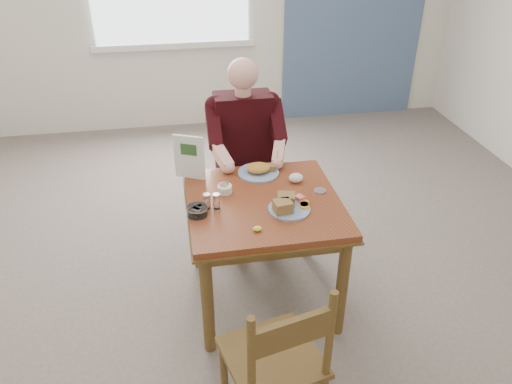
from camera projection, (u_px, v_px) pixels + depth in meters
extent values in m
plane|color=#61554E|center=(263.00, 295.00, 3.34)|extent=(6.00, 6.00, 0.00)
ellipsoid|color=yellow|center=(257.00, 229.00, 2.68)|extent=(0.06, 0.05, 0.03)
ellipsoid|color=white|center=(296.00, 178.00, 3.13)|extent=(0.11, 0.10, 0.06)
cylinder|color=silver|center=(320.00, 191.00, 3.04)|extent=(0.09, 0.09, 0.01)
cube|color=white|center=(174.00, 46.00, 5.31)|extent=(1.72, 0.04, 0.06)
cube|color=brown|center=(264.00, 203.00, 2.97)|extent=(0.90, 0.90, 0.04)
cube|color=brown|center=(264.00, 207.00, 2.98)|extent=(0.92, 0.92, 0.01)
cylinder|color=brown|center=(208.00, 303.00, 2.77)|extent=(0.07, 0.07, 0.71)
cylinder|color=brown|center=(342.00, 287.00, 2.89)|extent=(0.07, 0.07, 0.71)
cylinder|color=brown|center=(197.00, 225.00, 3.43)|extent=(0.07, 0.07, 0.71)
cylinder|color=brown|center=(307.00, 214.00, 3.55)|extent=(0.07, 0.07, 0.71)
cube|color=brown|center=(277.00, 252.00, 2.67)|extent=(0.80, 0.03, 0.08)
cube|color=brown|center=(253.00, 181.00, 3.33)|extent=(0.80, 0.03, 0.08)
cube|color=brown|center=(199.00, 219.00, 2.94)|extent=(0.03, 0.80, 0.08)
cube|color=brown|center=(326.00, 207.00, 3.06)|extent=(0.03, 0.80, 0.08)
cylinder|color=brown|center=(225.00, 223.00, 3.68)|extent=(0.04, 0.04, 0.45)
cylinder|color=brown|center=(272.00, 218.00, 3.73)|extent=(0.04, 0.04, 0.45)
cylinder|color=brown|center=(219.00, 198.00, 3.98)|extent=(0.04, 0.04, 0.45)
cylinder|color=brown|center=(263.00, 193.00, 4.04)|extent=(0.04, 0.04, 0.45)
cube|color=brown|center=(244.00, 180.00, 3.74)|extent=(0.42, 0.42, 0.03)
cylinder|color=brown|center=(217.00, 144.00, 3.74)|extent=(0.04, 0.04, 0.50)
cylinder|color=brown|center=(264.00, 140.00, 3.79)|extent=(0.04, 0.04, 0.50)
cube|color=brown|center=(240.00, 130.00, 3.72)|extent=(0.38, 0.03, 0.14)
cylinder|color=brown|center=(224.00, 375.00, 2.52)|extent=(0.05, 0.05, 0.45)
cylinder|color=brown|center=(288.00, 353.00, 2.64)|extent=(0.05, 0.05, 0.45)
cube|color=brown|center=(272.00, 357.00, 2.31)|extent=(0.50, 0.50, 0.03)
cylinder|color=brown|center=(251.00, 364.00, 1.99)|extent=(0.04, 0.04, 0.50)
cylinder|color=brown|center=(330.00, 337.00, 2.11)|extent=(0.04, 0.04, 0.50)
cube|color=brown|center=(293.00, 332.00, 2.00)|extent=(0.38, 0.12, 0.14)
cube|color=gray|center=(233.00, 181.00, 3.58)|extent=(0.13, 0.38, 0.12)
cube|color=gray|center=(261.00, 178.00, 3.61)|extent=(0.13, 0.38, 0.12)
cube|color=gray|center=(238.00, 229.00, 3.58)|extent=(0.10, 0.10, 0.48)
cube|color=gray|center=(265.00, 226.00, 3.61)|extent=(0.10, 0.10, 0.48)
cube|color=black|center=(243.00, 133.00, 3.57)|extent=(0.40, 0.22, 0.58)
sphere|color=black|center=(216.00, 106.00, 3.43)|extent=(0.15, 0.15, 0.15)
sphere|color=black|center=(270.00, 102.00, 3.48)|extent=(0.15, 0.15, 0.15)
cylinder|color=#E29F8F|center=(243.00, 92.00, 3.39)|extent=(0.11, 0.11, 0.08)
sphere|color=#E29F8F|center=(243.00, 74.00, 3.33)|extent=(0.21, 0.21, 0.21)
cube|color=black|center=(214.00, 126.00, 3.38)|extent=(0.09, 0.29, 0.27)
cube|color=black|center=(277.00, 121.00, 3.44)|extent=(0.09, 0.29, 0.27)
sphere|color=black|center=(216.00, 147.00, 3.33)|extent=(0.09, 0.09, 0.09)
sphere|color=black|center=(280.00, 142.00, 3.40)|extent=(0.09, 0.09, 0.09)
cube|color=#E29F8F|center=(222.00, 157.00, 3.28)|extent=(0.14, 0.23, 0.14)
cube|color=#E29F8F|center=(279.00, 152.00, 3.33)|extent=(0.14, 0.23, 0.14)
sphere|color=#E29F8F|center=(229.00, 168.00, 3.22)|extent=(0.08, 0.08, 0.08)
sphere|color=#E29F8F|center=(277.00, 163.00, 3.27)|extent=(0.08, 0.08, 0.08)
cylinder|color=silver|center=(277.00, 157.00, 3.25)|extent=(0.01, 0.05, 0.12)
cylinder|color=white|center=(289.00, 209.00, 2.86)|extent=(0.24, 0.24, 0.01)
cube|color=tan|center=(283.00, 207.00, 2.81)|extent=(0.11, 0.10, 0.07)
cube|color=tan|center=(286.00, 199.00, 2.87)|extent=(0.12, 0.11, 0.07)
cylinder|color=orange|center=(304.00, 206.00, 2.87)|extent=(0.07, 0.07, 0.01)
cylinder|color=orange|center=(304.00, 204.00, 2.88)|extent=(0.06, 0.06, 0.01)
cylinder|color=orange|center=(304.00, 203.00, 2.90)|extent=(0.07, 0.07, 0.01)
cube|color=#E66D71|center=(300.00, 198.00, 2.93)|extent=(0.06, 0.07, 0.03)
cylinder|color=white|center=(258.00, 173.00, 3.23)|extent=(0.30, 0.30, 0.01)
ellipsoid|color=gold|center=(258.00, 168.00, 3.21)|extent=(0.17, 0.15, 0.06)
cube|color=tan|center=(267.00, 167.00, 3.24)|extent=(0.11, 0.07, 0.04)
cylinder|color=white|center=(225.00, 189.00, 3.02)|extent=(0.11, 0.11, 0.05)
cube|color=pink|center=(223.00, 185.00, 3.00)|extent=(0.03, 0.02, 0.02)
cube|color=#6699D8|center=(226.00, 183.00, 3.02)|extent=(0.03, 0.01, 0.02)
cube|color=#EAD159|center=(225.00, 186.00, 2.99)|extent=(0.03, 0.03, 0.02)
cube|color=white|center=(222.00, 184.00, 3.01)|extent=(0.03, 0.02, 0.02)
cylinder|color=white|center=(207.00, 203.00, 2.86)|extent=(0.05, 0.05, 0.08)
cylinder|color=silver|center=(206.00, 196.00, 2.84)|extent=(0.05, 0.05, 0.02)
cylinder|color=white|center=(217.00, 202.00, 2.86)|extent=(0.05, 0.05, 0.08)
cylinder|color=silver|center=(216.00, 196.00, 2.84)|extent=(0.05, 0.05, 0.02)
cylinder|color=white|center=(197.00, 211.00, 2.81)|extent=(0.13, 0.13, 0.05)
cylinder|color=white|center=(194.00, 209.00, 2.79)|extent=(0.03, 0.03, 0.02)
cylinder|color=white|center=(199.00, 207.00, 2.81)|extent=(0.03, 0.03, 0.02)
cylinder|color=white|center=(198.00, 210.00, 2.78)|extent=(0.03, 0.03, 0.02)
cube|color=white|center=(189.00, 157.00, 3.12)|extent=(0.19, 0.10, 0.29)
cube|color=#2D5926|center=(189.00, 150.00, 3.08)|extent=(0.10, 0.05, 0.07)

